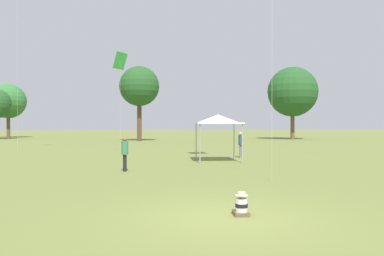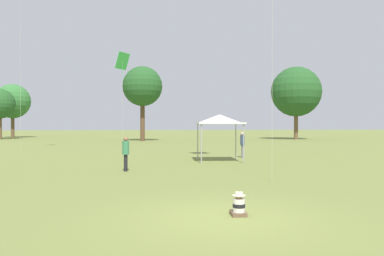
{
  "view_description": "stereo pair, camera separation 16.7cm",
  "coord_description": "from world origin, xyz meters",
  "px_view_note": "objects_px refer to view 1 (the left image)",
  "views": [
    {
      "loc": [
        -2.11,
        -8.57,
        2.2
      ],
      "look_at": [
        0.14,
        5.84,
        2.08
      ],
      "focal_mm": 35.0,
      "sensor_mm": 36.0,
      "label": 1
    },
    {
      "loc": [
        -1.94,
        -8.6,
        2.2
      ],
      "look_at": [
        0.14,
        5.84,
        2.08
      ],
      "focal_mm": 35.0,
      "sensor_mm": 36.0,
      "label": 2
    }
  ],
  "objects_px": {
    "person_standing_0": "(125,151)",
    "distant_tree_2": "(293,92)",
    "person_standing_3": "(241,142)",
    "kite_4": "(120,62)",
    "distant_tree_1": "(8,101)",
    "canopy_tent": "(218,120)",
    "distant_tree_3": "(139,87)",
    "seated_toddler": "(241,206)"
  },
  "relations": [
    {
      "from": "distant_tree_2",
      "to": "distant_tree_3",
      "type": "distance_m",
      "value": 23.23
    },
    {
      "from": "person_standing_0",
      "to": "distant_tree_1",
      "type": "distance_m",
      "value": 54.45
    },
    {
      "from": "seated_toddler",
      "to": "canopy_tent",
      "type": "xyz_separation_m",
      "value": [
        2.48,
        13.4,
        2.28
      ]
    },
    {
      "from": "seated_toddler",
      "to": "person_standing_3",
      "type": "distance_m",
      "value": 16.13
    },
    {
      "from": "kite_4",
      "to": "distant_tree_1",
      "type": "bearing_deg",
      "value": -69.6
    },
    {
      "from": "distant_tree_3",
      "to": "person_standing_3",
      "type": "bearing_deg",
      "value": -76.9
    },
    {
      "from": "seated_toddler",
      "to": "person_standing_0",
      "type": "relative_size",
      "value": 0.36
    },
    {
      "from": "person_standing_0",
      "to": "distant_tree_2",
      "type": "relative_size",
      "value": 0.15
    },
    {
      "from": "seated_toddler",
      "to": "canopy_tent",
      "type": "bearing_deg",
      "value": 83.32
    },
    {
      "from": "person_standing_3",
      "to": "canopy_tent",
      "type": "xyz_separation_m",
      "value": [
        -2.02,
        -2.07,
        1.47
      ]
    },
    {
      "from": "canopy_tent",
      "to": "distant_tree_3",
      "type": "distance_m",
      "value": 29.94
    },
    {
      "from": "person_standing_0",
      "to": "distant_tree_2",
      "type": "distance_m",
      "value": 43.78
    },
    {
      "from": "seated_toddler",
      "to": "distant_tree_3",
      "type": "relative_size",
      "value": 0.06
    },
    {
      "from": "distant_tree_2",
      "to": "distant_tree_3",
      "type": "height_order",
      "value": "distant_tree_2"
    },
    {
      "from": "seated_toddler",
      "to": "distant_tree_1",
      "type": "relative_size",
      "value": 0.06
    },
    {
      "from": "canopy_tent",
      "to": "distant_tree_1",
      "type": "bearing_deg",
      "value": 119.81
    },
    {
      "from": "canopy_tent",
      "to": "kite_4",
      "type": "distance_m",
      "value": 12.03
    },
    {
      "from": "person_standing_0",
      "to": "person_standing_3",
      "type": "distance_m",
      "value": 9.79
    },
    {
      "from": "person_standing_0",
      "to": "kite_4",
      "type": "bearing_deg",
      "value": -99.61
    },
    {
      "from": "person_standing_0",
      "to": "seated_toddler",
      "type": "bearing_deg",
      "value": 95.55
    },
    {
      "from": "distant_tree_1",
      "to": "distant_tree_3",
      "type": "height_order",
      "value": "distant_tree_3"
    },
    {
      "from": "canopy_tent",
      "to": "distant_tree_2",
      "type": "relative_size",
      "value": 0.26
    },
    {
      "from": "distant_tree_1",
      "to": "distant_tree_3",
      "type": "xyz_separation_m",
      "value": [
        21.95,
        -16.59,
        1.17
      ]
    },
    {
      "from": "person_standing_0",
      "to": "person_standing_3",
      "type": "bearing_deg",
      "value": -152.4
    },
    {
      "from": "distant_tree_1",
      "to": "person_standing_0",
      "type": "bearing_deg",
      "value": -67.45
    },
    {
      "from": "distant_tree_3",
      "to": "seated_toddler",
      "type": "bearing_deg",
      "value": -87.55
    },
    {
      "from": "kite_4",
      "to": "seated_toddler",
      "type": "bearing_deg",
      "value": 90.92
    },
    {
      "from": "canopy_tent",
      "to": "kite_4",
      "type": "bearing_deg",
      "value": 123.93
    },
    {
      "from": "distant_tree_3",
      "to": "kite_4",
      "type": "bearing_deg",
      "value": -95.26
    },
    {
      "from": "person_standing_0",
      "to": "distant_tree_1",
      "type": "height_order",
      "value": "distant_tree_1"
    },
    {
      "from": "person_standing_3",
      "to": "distant_tree_2",
      "type": "height_order",
      "value": "distant_tree_2"
    },
    {
      "from": "kite_4",
      "to": "distant_tree_3",
      "type": "distance_m",
      "value": 20.17
    },
    {
      "from": "person_standing_0",
      "to": "person_standing_3",
      "type": "height_order",
      "value": "person_standing_3"
    },
    {
      "from": "seated_toddler",
      "to": "person_standing_0",
      "type": "xyz_separation_m",
      "value": [
        -2.99,
        9.16,
        0.74
      ]
    },
    {
      "from": "person_standing_3",
      "to": "distant_tree_1",
      "type": "distance_m",
      "value": 52.34
    },
    {
      "from": "kite_4",
      "to": "distant_tree_1",
      "type": "distance_m",
      "value": 41.84
    },
    {
      "from": "person_standing_3",
      "to": "kite_4",
      "type": "relative_size",
      "value": 0.21
    },
    {
      "from": "seated_toddler",
      "to": "distant_tree_1",
      "type": "height_order",
      "value": "distant_tree_1"
    },
    {
      "from": "distant_tree_3",
      "to": "distant_tree_1",
      "type": "bearing_deg",
      "value": 142.92
    },
    {
      "from": "seated_toddler",
      "to": "kite_4",
      "type": "xyz_separation_m",
      "value": [
        -3.67,
        22.54,
        7.12
      ]
    },
    {
      "from": "seated_toddler",
      "to": "distant_tree_3",
      "type": "xyz_separation_m",
      "value": [
        -1.82,
        42.63,
        7.16
      ]
    },
    {
      "from": "distant_tree_3",
      "to": "person_standing_0",
      "type": "bearing_deg",
      "value": -92.0
    }
  ]
}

